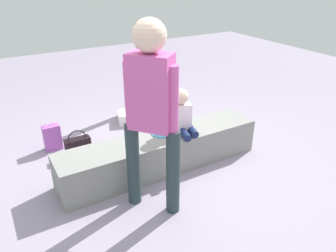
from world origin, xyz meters
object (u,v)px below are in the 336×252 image
object	(u,v)px
adult_standing	(151,104)
gift_bag	(52,137)
water_bottle_near_gift	(159,126)
cake_plate	(162,132)
cake_box_white	(130,117)
child_seated	(182,114)
handbag_black_leather	(78,146)

from	to	relation	value
adult_standing	gift_bag	size ratio (longest dim) A/B	4.77
gift_bag	water_bottle_near_gift	bearing A→B (deg)	-12.54
adult_standing	cake_plate	bearing A→B (deg)	54.35
cake_plate	cake_box_white	bearing A→B (deg)	82.97
adult_standing	cake_plate	world-z (taller)	adult_standing
adult_standing	child_seated	bearing A→B (deg)	38.62
child_seated	gift_bag	xyz separation A→B (m)	(-1.17, 1.04, -0.44)
cake_plate	handbag_black_leather	xyz separation A→B (m)	(-0.75, 0.66, -0.29)
adult_standing	gift_bag	distance (m)	1.85
adult_standing	cake_box_white	size ratio (longest dim) A/B	5.31
cake_plate	handbag_black_leather	world-z (taller)	cake_plate
cake_box_white	child_seated	bearing A→B (deg)	-87.44
cake_box_white	handbag_black_leather	distance (m)	1.05
cake_plate	handbag_black_leather	bearing A→B (deg)	138.46
child_seated	cake_box_white	xyz separation A→B (m)	(-0.06, 1.28, -0.53)
child_seated	handbag_black_leather	xyz separation A→B (m)	(-0.95, 0.74, -0.48)
cake_plate	handbag_black_leather	distance (m)	1.04
child_seated	adult_standing	world-z (taller)	adult_standing
adult_standing	cake_box_white	distance (m)	2.08
cake_plate	cake_box_white	distance (m)	1.26
child_seated	gift_bag	bearing A→B (deg)	138.31
cake_plate	gift_bag	distance (m)	1.39
cake_plate	water_bottle_near_gift	distance (m)	0.81
cake_box_white	water_bottle_near_gift	bearing A→B (deg)	-70.80
adult_standing	cake_box_white	xyz separation A→B (m)	(0.56, 1.77, -0.94)
cake_box_white	handbag_black_leather	bearing A→B (deg)	-148.68
child_seated	adult_standing	distance (m)	0.89
child_seated	gift_bag	distance (m)	1.63
cake_plate	water_bottle_near_gift	size ratio (longest dim) A/B	0.94
child_seated	handbag_black_leather	distance (m)	1.30
adult_standing	handbag_black_leather	bearing A→B (deg)	105.44
water_bottle_near_gift	cake_box_white	xyz separation A→B (m)	(-0.18, 0.53, -0.03)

